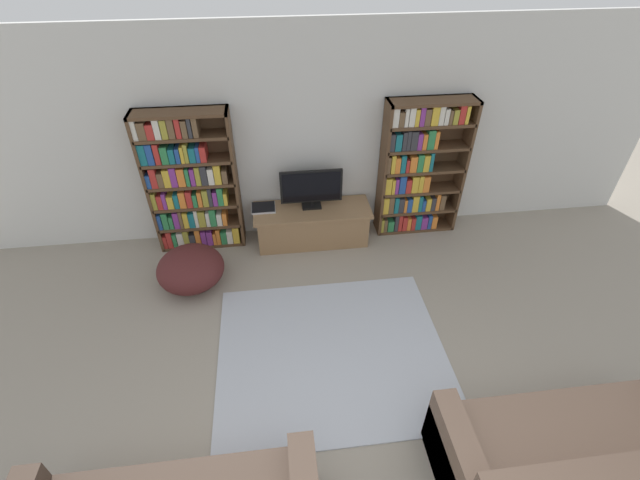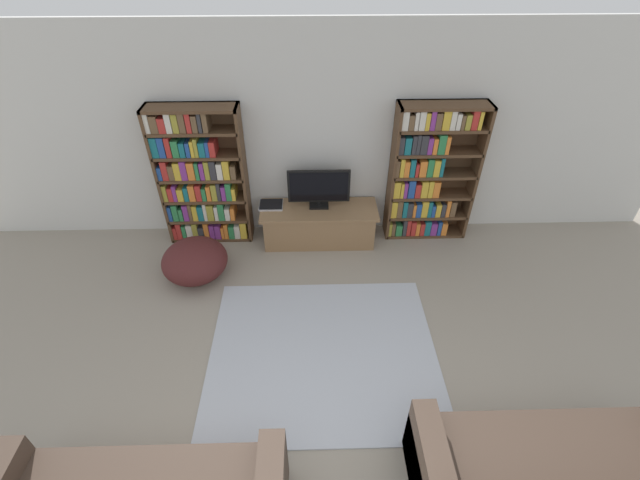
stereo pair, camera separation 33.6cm
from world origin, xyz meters
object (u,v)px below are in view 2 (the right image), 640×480
(bookshelf_left, at_px, (200,179))
(beanbag_ottoman, at_px, (195,261))
(laptop, at_px, (271,205))
(tv_stand, at_px, (319,224))
(bookshelf_right, at_px, (427,174))
(television, at_px, (319,188))

(bookshelf_left, height_order, beanbag_ottoman, bookshelf_left)
(bookshelf_left, distance_m, laptop, 0.91)
(laptop, bearing_deg, bookshelf_left, 176.51)
(bookshelf_left, distance_m, tv_stand, 1.57)
(bookshelf_right, relative_size, beanbag_ottoman, 2.34)
(television, relative_size, laptop, 2.56)
(bookshelf_right, relative_size, laptop, 5.93)
(bookshelf_right, bearing_deg, laptop, -178.42)
(bookshelf_left, relative_size, tv_stand, 1.20)
(television, height_order, laptop, television)
(bookshelf_right, distance_m, television, 1.34)
(bookshelf_left, xyz_separation_m, tv_stand, (1.44, -0.14, -0.61))
(beanbag_ottoman, bearing_deg, laptop, 40.50)
(laptop, relative_size, beanbag_ottoman, 0.39)
(bookshelf_right, distance_m, tv_stand, 1.48)
(laptop, height_order, beanbag_ottoman, laptop)
(laptop, bearing_deg, tv_stand, -8.12)
(tv_stand, bearing_deg, television, 90.00)
(television, distance_m, beanbag_ottoman, 1.70)
(television, distance_m, laptop, 0.65)
(tv_stand, bearing_deg, laptop, 171.88)
(bookshelf_left, height_order, bookshelf_right, same)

